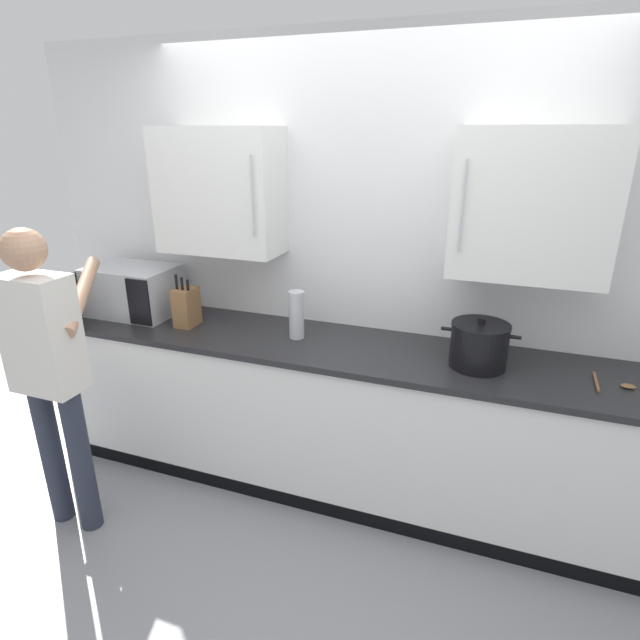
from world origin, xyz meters
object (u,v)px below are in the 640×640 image
at_px(microwave_oven, 128,290).
at_px(thermos_flask, 297,315).
at_px(knife_block, 186,307).
at_px(person_figure, 47,360).
at_px(stock_pot, 479,345).
at_px(wooden_spoon, 613,384).

height_order(microwave_oven, thermos_flask, microwave_oven).
xyz_separation_m(knife_block, thermos_flask, (0.70, 0.05, 0.02)).
distance_m(microwave_oven, person_figure, 0.84).
relative_size(stock_pot, knife_block, 1.18).
bearing_deg(thermos_flask, knife_block, -176.25).
bearing_deg(wooden_spoon, microwave_oven, 178.81).
height_order(microwave_oven, person_figure, person_figure).
bearing_deg(wooden_spoon, knife_block, -179.91).
bearing_deg(thermos_flask, wooden_spoon, -1.50).
distance_m(stock_pot, wooden_spoon, 0.62).
distance_m(knife_block, wooden_spoon, 2.30).
bearing_deg(stock_pot, thermos_flask, 177.99).
bearing_deg(microwave_oven, knife_block, -7.40).
bearing_deg(person_figure, knife_block, 68.45).
bearing_deg(stock_pot, wooden_spoon, -0.67).
height_order(knife_block, wooden_spoon, knife_block).
distance_m(knife_block, person_figure, 0.82).
bearing_deg(person_figure, microwave_oven, 101.78).
relative_size(knife_block, person_figure, 0.20).
bearing_deg(stock_pot, person_figure, -158.83).
bearing_deg(microwave_oven, person_figure, -78.22).
relative_size(stock_pot, wooden_spoon, 1.86).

